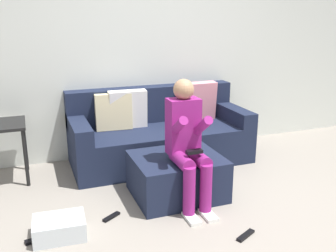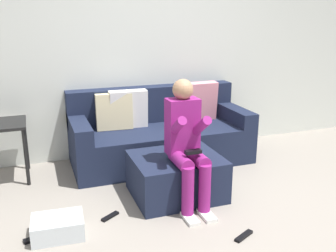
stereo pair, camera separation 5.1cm
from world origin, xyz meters
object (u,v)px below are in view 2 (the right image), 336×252
at_px(couch_sectional, 159,134).
at_px(remote_near_ottoman, 244,236).
at_px(person_seated, 187,141).
at_px(storage_bin, 58,227).
at_px(remote_by_storage_bin, 110,216).
at_px(remote_under_side_table, 34,239).
at_px(ottoman, 176,176).

height_order(couch_sectional, remote_near_ottoman, couch_sectional).
bearing_deg(person_seated, storage_bin, -172.34).
bearing_deg(couch_sectional, remote_by_storage_bin, -125.87).
height_order(remote_near_ottoman, remote_under_side_table, same).
distance_m(person_seated, storage_bin, 1.27).
xyz_separation_m(person_seated, remote_under_side_table, (-1.33, -0.15, -0.60)).
relative_size(couch_sectional, remote_near_ottoman, 10.28).
bearing_deg(remote_by_storage_bin, remote_near_ottoman, -68.65).
bearing_deg(storage_bin, couch_sectional, 45.37).
xyz_separation_m(couch_sectional, remote_near_ottoman, (0.10, -1.80, -0.31)).
distance_m(couch_sectional, ottoman, 0.96).
xyz_separation_m(ottoman, remote_under_side_table, (-1.30, -0.34, -0.19)).
distance_m(couch_sectional, remote_under_side_table, 1.96).
relative_size(remote_near_ottoman, remote_by_storage_bin, 1.11).
height_order(couch_sectional, remote_by_storage_bin, couch_sectional).
relative_size(person_seated, remote_under_side_table, 7.01).
bearing_deg(storage_bin, remote_near_ottoman, -20.67).
distance_m(person_seated, remote_by_storage_bin, 0.93).
distance_m(ottoman, remote_under_side_table, 1.36).
height_order(ottoman, storage_bin, ottoman).
bearing_deg(person_seated, ottoman, 97.22).
xyz_separation_m(storage_bin, remote_near_ottoman, (1.36, -0.51, -0.07)).
distance_m(ottoman, remote_near_ottoman, 0.91).
distance_m(remote_near_ottoman, remote_under_side_table, 1.63).
bearing_deg(ottoman, remote_near_ottoman, -74.45).
relative_size(couch_sectional, remote_under_side_table, 12.56).
relative_size(couch_sectional, ottoman, 2.49).
distance_m(ottoman, remote_by_storage_bin, 0.74).
bearing_deg(ottoman, couch_sectional, 81.32).
distance_m(person_seated, remote_near_ottoman, 0.92).
xyz_separation_m(person_seated, remote_near_ottoman, (0.21, -0.67, -0.60)).
xyz_separation_m(storage_bin, remote_by_storage_bin, (0.44, 0.14, -0.07)).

